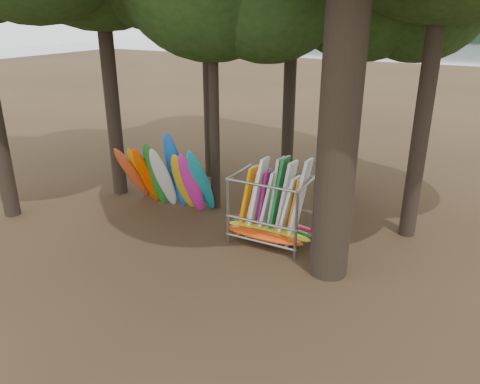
% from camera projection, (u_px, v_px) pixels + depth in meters
% --- Properties ---
extents(ground, '(120.00, 120.00, 0.00)m').
position_uv_depth(ground, '(199.00, 244.00, 15.09)').
color(ground, '#47331E').
rests_on(ground, ground).
extents(lake, '(160.00, 160.00, 0.00)m').
position_uv_depth(lake, '(438.00, 64.00, 64.22)').
color(lake, gray).
rests_on(lake, ground).
extents(far_shore, '(160.00, 4.00, 4.00)m').
position_uv_depth(far_shore, '(468.00, 34.00, 104.44)').
color(far_shore, black).
rests_on(far_shore, ground).
extents(kayak_row, '(4.09, 2.12, 3.21)m').
position_uv_depth(kayak_row, '(167.00, 177.00, 17.19)').
color(kayak_row, '#C1431B').
rests_on(kayak_row, ground).
extents(storage_rack, '(3.07, 1.55, 2.92)m').
position_uv_depth(storage_rack, '(271.00, 211.00, 14.91)').
color(storage_rack, gray).
rests_on(storage_rack, ground).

